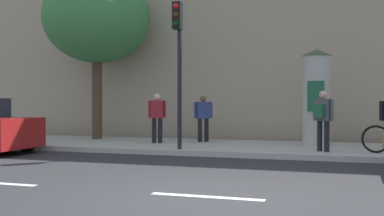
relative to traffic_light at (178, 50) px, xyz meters
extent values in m
plane|color=#2B2B2D|center=(2.30, -5.24, -2.90)|extent=(80.00, 80.00, 0.00)
cube|color=#B2ADA3|center=(2.30, 1.76, -2.83)|extent=(36.00, 4.00, 0.15)
cube|color=silver|center=(2.30, -5.24, -2.90)|extent=(1.80, 0.16, 0.01)
cube|color=tan|center=(2.30, 6.76, 1.42)|extent=(36.00, 5.00, 8.63)
cylinder|color=black|center=(0.00, 0.11, -1.09)|extent=(0.12, 0.12, 3.32)
cube|color=black|center=(0.00, -0.07, 0.94)|extent=(0.24, 0.24, 0.75)
sphere|color=red|center=(0.00, -0.20, 1.18)|extent=(0.16, 0.16, 0.16)
sphere|color=#3C2906|center=(0.00, -0.20, 0.94)|extent=(0.16, 0.16, 0.16)
sphere|color=#07330F|center=(0.00, -0.20, 0.70)|extent=(0.16, 0.16, 0.16)
cylinder|color=#B2ADA3|center=(3.60, 2.32, -1.40)|extent=(0.81, 0.81, 2.71)
cone|color=#334C33|center=(3.60, 2.32, 0.06)|extent=(0.89, 0.89, 0.20)
cube|color=#1E5938|center=(3.60, 1.91, -1.26)|extent=(0.49, 0.02, 0.90)
cylinder|color=#4C3826|center=(-4.03, 2.68, -1.39)|extent=(0.36, 0.36, 2.73)
ellipsoid|color=#3D7F42|center=(-4.03, 2.68, 1.60)|extent=(3.83, 3.83, 3.25)
cylinder|color=black|center=(3.94, 0.60, -2.34)|extent=(0.14, 0.14, 0.82)
cylinder|color=black|center=(3.76, 0.73, -2.34)|extent=(0.14, 0.14, 0.82)
cube|color=#4C4C51|center=(3.85, 0.67, -1.65)|extent=(0.51, 0.45, 0.58)
cylinder|color=#4C4C51|center=(4.07, 0.51, -1.65)|extent=(0.09, 0.09, 0.55)
cylinder|color=#4C4C51|center=(3.63, 0.82, -1.65)|extent=(0.09, 0.09, 0.55)
sphere|color=tan|center=(3.85, 0.67, -1.25)|extent=(0.22, 0.22, 0.22)
cube|color=#1E5938|center=(3.75, 0.52, -1.67)|extent=(0.32, 0.29, 0.36)
cylinder|color=black|center=(5.38, 1.90, -1.68)|extent=(0.09, 0.09, 0.53)
cylinder|color=black|center=(0.07, 2.64, -2.36)|extent=(0.14, 0.14, 0.78)
cylinder|color=black|center=(-0.12, 2.50, -2.36)|extent=(0.14, 0.14, 0.78)
cube|color=navy|center=(-0.02, 2.57, -1.70)|extent=(0.52, 0.48, 0.55)
cylinder|color=navy|center=(0.20, 2.74, -1.70)|extent=(0.09, 0.09, 0.52)
cylinder|color=navy|center=(-0.25, 2.39, -1.70)|extent=(0.09, 0.09, 0.52)
sphere|color=brown|center=(-0.02, 2.57, -1.32)|extent=(0.21, 0.21, 0.21)
cube|color=#4C4C51|center=(-0.14, 2.71, -1.73)|extent=(0.32, 0.30, 0.36)
cylinder|color=black|center=(-1.42, 1.69, -2.35)|extent=(0.14, 0.14, 0.80)
cylinder|color=black|center=(-1.23, 1.74, -2.35)|extent=(0.14, 0.14, 0.80)
cube|color=maroon|center=(-1.32, 1.72, -1.66)|extent=(0.44, 0.34, 0.57)
cylinder|color=maroon|center=(-1.55, 1.65, -1.66)|extent=(0.09, 0.09, 0.54)
cylinder|color=maroon|center=(-1.09, 1.78, -1.66)|extent=(0.09, 0.09, 0.54)
sphere|color=beige|center=(-1.32, 1.72, -1.27)|extent=(0.22, 0.22, 0.22)
cube|color=#B78C33|center=(-1.37, 1.89, -1.69)|extent=(0.31, 0.23, 0.36)
torus|color=black|center=(5.16, 0.69, -2.39)|extent=(0.72, 0.17, 0.72)
cylinder|color=black|center=(-4.58, -0.53, -2.58)|extent=(0.65, 0.24, 0.64)
camera|label=1|loc=(4.21, -12.03, -1.45)|focal=43.10mm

